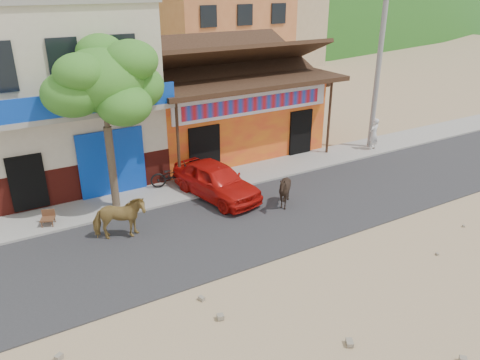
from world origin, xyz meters
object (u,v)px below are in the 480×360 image
object	(u,v)px
tree	(107,127)
cafe_chair_left	(47,213)
cow_dark	(284,191)
utility_pole	(379,64)
scooter	(173,175)
pedestrian	(374,134)
red_car	(216,180)
cow_tan	(119,218)

from	to	relation	value
tree	cafe_chair_left	world-z (taller)	tree
tree	cow_dark	distance (m)	6.61
utility_pole	cafe_chair_left	size ratio (longest dim) A/B	8.69
scooter	pedestrian	size ratio (longest dim) A/B	1.17
utility_pole	pedestrian	distance (m)	3.26
red_car	scooter	world-z (taller)	red_car
utility_pole	red_car	distance (m)	9.88
utility_pole	cafe_chair_left	xyz separation A→B (m)	(-15.20, -0.48, -3.54)
tree	red_car	xyz separation A→B (m)	(3.60, -1.00, -2.40)
scooter	cow_dark	bearing A→B (deg)	-126.30
cow_dark	utility_pole	bearing A→B (deg)	108.88
utility_pole	red_car	xyz separation A→B (m)	(-9.20, -1.20, -3.40)
cow_dark	cafe_chair_left	xyz separation A→B (m)	(-7.75, 2.75, -0.11)
utility_pole	cow_dark	bearing A→B (deg)	-156.58
cow_tan	red_car	world-z (taller)	cow_tan
utility_pole	pedestrian	bearing A→B (deg)	-117.33
tree	red_car	distance (m)	4.44
utility_pole	scooter	xyz separation A→B (m)	(-10.29, 0.39, -3.53)
utility_pole	tree	bearing A→B (deg)	-179.10
tree	scooter	size ratio (longest dim) A/B	3.32
tree	cow_tan	bearing A→B (deg)	-102.81
scooter	tree	bearing A→B (deg)	118.76
tree	cow_tan	xyz separation A→B (m)	(-0.51, -2.24, -2.37)
cow_tan	cow_dark	size ratio (longest dim) A/B	1.31
cow_dark	red_car	bearing A→B (deg)	-143.76
cow_tan	cow_dark	distance (m)	5.91
cow_dark	scooter	bearing A→B (deg)	-146.40
utility_pole	red_car	bearing A→B (deg)	-172.57
cow_tan	cow_dark	bearing A→B (deg)	-81.29
cow_dark	pedestrian	xyz separation A→B (m)	(7.25, 2.84, 0.21)
cow_tan	tree	bearing A→B (deg)	3.59
tree	pedestrian	xyz separation A→B (m)	(12.60, -0.19, -2.23)
red_car	scooter	distance (m)	1.93
red_car	cafe_chair_left	bearing A→B (deg)	161.56
utility_pole	cow_tan	distance (m)	13.94
tree	cafe_chair_left	distance (m)	3.51
scooter	cow_tan	bearing A→B (deg)	148.67
pedestrian	cow_dark	bearing A→B (deg)	10.19
pedestrian	tree	bearing A→B (deg)	-12.06
tree	cow_tan	size ratio (longest dim) A/B	3.56
cow_dark	scooter	world-z (taller)	cow_dark
scooter	pedestrian	xyz separation A→B (m)	(10.09, -0.78, 0.30)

